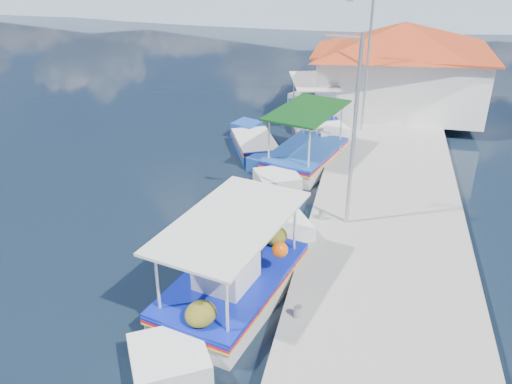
# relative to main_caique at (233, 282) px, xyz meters

# --- Properties ---
(ground) EXTENTS (160.00, 160.00, 0.00)m
(ground) POSITION_rel_main_caique_xyz_m (-1.89, 2.04, -0.53)
(ground) COLOR black
(ground) RESTS_ON ground
(quay) EXTENTS (5.00, 44.00, 0.50)m
(quay) POSITION_rel_main_caique_xyz_m (4.01, 8.04, -0.28)
(quay) COLOR gray
(quay) RESTS_ON ground
(bollards) EXTENTS (0.20, 17.20, 0.30)m
(bollards) POSITION_rel_main_caique_xyz_m (1.91, 7.29, 0.12)
(bollards) COLOR #A5A8AD
(bollards) RESTS_ON quay
(main_caique) EXTENTS (3.68, 8.19, 2.77)m
(main_caique) POSITION_rel_main_caique_xyz_m (0.00, 0.00, 0.00)
(main_caique) COLOR silver
(main_caique) RESTS_ON ground
(caique_green_canopy) EXTENTS (3.55, 7.20, 2.80)m
(caique_green_canopy) POSITION_rel_main_caique_xyz_m (0.57, 9.37, -0.12)
(caique_green_canopy) COLOR silver
(caique_green_canopy) RESTS_ON ground
(caique_blue_hull) EXTENTS (3.08, 4.99, 0.98)m
(caique_blue_hull) POSITION_rel_main_caique_xyz_m (-1.81, 10.43, -0.27)
(caique_blue_hull) COLOR #19459A
(caique_blue_hull) RESTS_ON ground
(caique_far) EXTENTS (3.32, 6.80, 2.47)m
(caique_far) POSITION_rel_main_caique_xyz_m (0.12, 15.02, -0.07)
(caique_far) COLOR silver
(caique_far) RESTS_ON ground
(harbor_building) EXTENTS (10.49, 10.49, 4.40)m
(harbor_building) POSITION_rel_main_caique_xyz_m (4.30, 17.04, 2.24)
(harbor_building) COLOR white
(harbor_building) RESTS_ON quay
(lamp_post_near) EXTENTS (1.21, 0.14, 6.00)m
(lamp_post_near) POSITION_rel_main_caique_xyz_m (2.61, 4.04, 3.32)
(lamp_post_near) COLOR #A5A8AD
(lamp_post_near) RESTS_ON quay
(lamp_post_far) EXTENTS (1.21, 0.14, 6.00)m
(lamp_post_far) POSITION_rel_main_caique_xyz_m (2.61, 13.04, 3.32)
(lamp_post_far) COLOR #A5A8AD
(lamp_post_far) RESTS_ON quay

